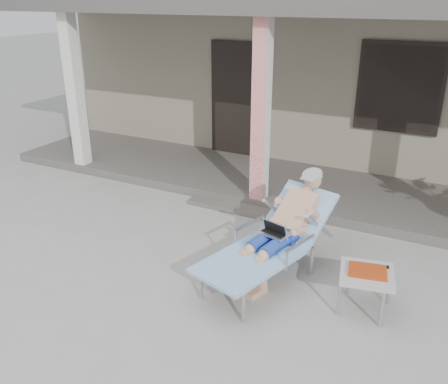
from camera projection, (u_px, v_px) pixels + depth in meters
The scene contains 7 objects.
ground at pixel (186, 274), 5.54m from camera, with size 60.00×60.00×0.00m, color #9E9E99.
house at pixel (340, 62), 10.23m from camera, with size 10.40×5.40×3.30m.
porch_deck at pixel (278, 183), 7.97m from camera, with size 10.00×2.00×0.15m, color #605B56.
porch_overhang at pixel (285, 11), 6.88m from camera, with size 10.00×2.30×2.85m.
porch_step at pixel (250, 211), 7.04m from camera, with size 2.00×0.30×0.07m, color #605B56.
lounger at pixel (277, 217), 5.23m from camera, with size 1.17×1.93×1.21m.
side_table at pixel (367, 276), 4.77m from camera, with size 0.62×0.62×0.47m.
Camera 1 is at (2.56, -4.02, 3.02)m, focal length 38.00 mm.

